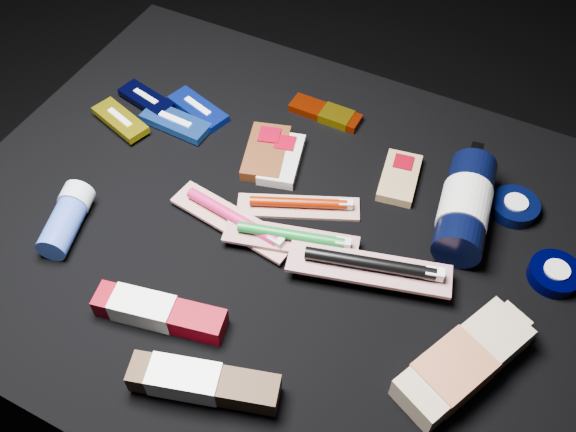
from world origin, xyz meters
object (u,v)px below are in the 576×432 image
at_px(bodywash_bottle, 461,364).
at_px(toothpaste_carton_red, 154,311).
at_px(deodorant_stick, 67,219).
at_px(lotion_bottle, 465,206).

xyz_separation_m(bodywash_bottle, toothpaste_carton_red, (-0.39, -0.11, -0.00)).
distance_m(deodorant_stick, toothpaste_carton_red, 0.21).
height_order(lotion_bottle, deodorant_stick, lotion_bottle).
bearing_deg(bodywash_bottle, deodorant_stick, -151.23).
bearing_deg(toothpaste_carton_red, bodywash_bottle, 3.91).
xyz_separation_m(lotion_bottle, bodywash_bottle, (0.07, -0.23, -0.02)).
bearing_deg(deodorant_stick, lotion_bottle, 11.66).
bearing_deg(toothpaste_carton_red, lotion_bottle, 35.60).
relative_size(bodywash_bottle, toothpaste_carton_red, 1.12).
xyz_separation_m(bodywash_bottle, deodorant_stick, (-0.58, -0.04, 0.00)).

